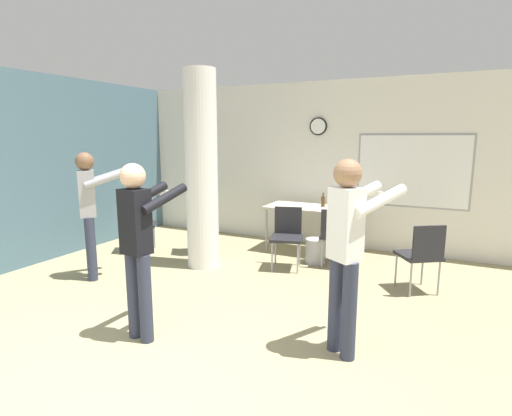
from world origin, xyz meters
TOP-DOWN VIEW (x-y plane):
  - wall_left_accent at (-3.50, 2.50)m, footprint 0.12×7.00m
  - wall_back at (0.03, 5.06)m, footprint 8.00×0.15m
  - support_pillar at (-1.15, 3.08)m, footprint 0.46×0.46m
  - folding_table at (0.09, 4.43)m, footprint 1.52×0.69m
  - bottle_on_table at (0.22, 4.54)m, footprint 0.06×0.06m
  - waste_bin at (0.31, 3.91)m, footprint 0.30×0.30m
  - chair_near_pillar at (-1.60, 3.59)m, footprint 0.61×0.61m
  - chair_mid_room at (1.81, 3.33)m, footprint 0.61×0.61m
  - chair_table_right at (0.63, 3.85)m, footprint 0.49×0.49m
  - chair_table_front at (-0.01, 3.54)m, footprint 0.54×0.54m
  - chair_by_left_wall at (-2.53, 3.22)m, footprint 0.61×0.61m
  - person_playing_front at (-0.47, 1.01)m, footprint 0.43×0.67m
  - person_watching_back at (-2.17, 1.99)m, footprint 0.63×0.65m
  - person_playing_side at (1.30, 1.56)m, footprint 0.61×0.70m

SIDE VIEW (x-z plane):
  - waste_bin at x=0.31m, z-range 0.00..0.37m
  - chair_near_pillar at x=-1.60m, z-range 0.08..0.95m
  - chair_mid_room at x=1.81m, z-range 0.08..0.95m
  - chair_table_right at x=0.63m, z-range 0.08..0.95m
  - chair_table_front at x=-0.01m, z-range 0.08..0.95m
  - chair_by_left_wall at x=-2.53m, z-range 0.08..0.95m
  - folding_table at x=0.09m, z-range 0.32..1.08m
  - bottle_on_table at x=0.22m, z-range 0.73..0.96m
  - person_playing_front at x=-0.47m, z-range 0.15..1.80m
  - person_watching_back at x=-2.17m, z-range 0.15..1.83m
  - person_playing_side at x=1.30m, z-range 0.15..1.86m
  - wall_back at x=0.03m, z-range 0.00..2.80m
  - wall_left_accent at x=-3.50m, z-range 0.00..2.80m
  - support_pillar at x=-1.15m, z-range 0.00..2.80m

